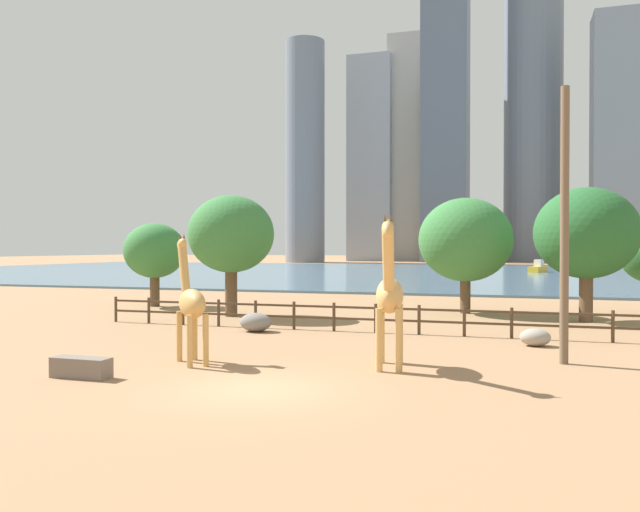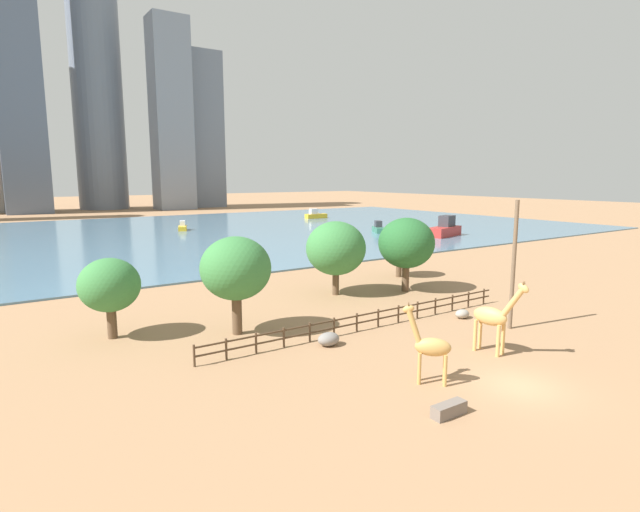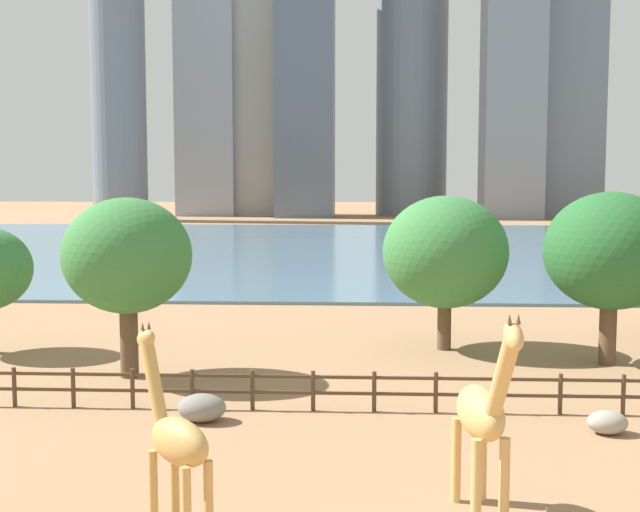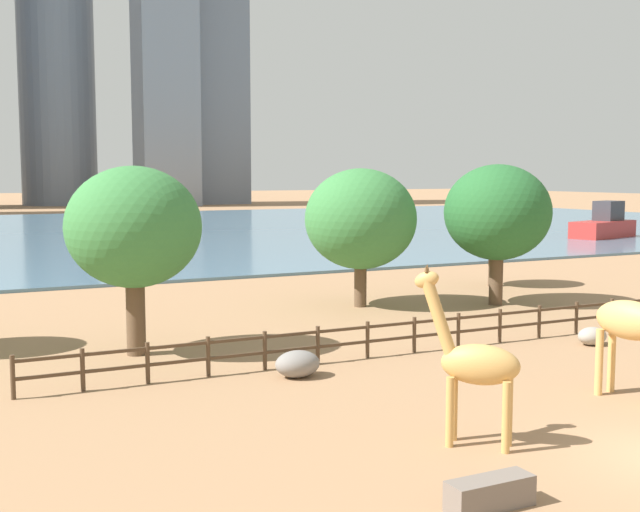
{
  "view_description": "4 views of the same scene",
  "coord_description": "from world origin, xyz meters",
  "px_view_note": "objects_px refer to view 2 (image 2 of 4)",
  "views": [
    {
      "loc": [
        6.63,
        -15.47,
        3.83
      ],
      "look_at": [
        -3.27,
        16.21,
        3.38
      ],
      "focal_mm": 35.0,
      "sensor_mm": 36.0,
      "label": 1
    },
    {
      "loc": [
        -22.17,
        -14.4,
        10.72
      ],
      "look_at": [
        0.86,
        19.78,
        4.11
      ],
      "focal_mm": 28.0,
      "sensor_mm": 36.0,
      "label": 2
    },
    {
      "loc": [
        0.18,
        -13.07,
        7.31
      ],
      "look_at": [
        -1.82,
        27.27,
        3.57
      ],
      "focal_mm": 45.0,
      "sensor_mm": 36.0,
      "label": 3
    },
    {
      "loc": [
        -15.14,
        -12.04,
        6.45
      ],
      "look_at": [
        2.22,
        22.77,
        2.47
      ],
      "focal_mm": 45.0,
      "sensor_mm": 36.0,
      "label": 4
    }
  ],
  "objects_px": {
    "boat_barge": "(316,215)",
    "tree_center_broad": "(336,248)",
    "boulder_near_fence": "(462,314)",
    "tree_left_large": "(406,243)",
    "tree_right_small": "(109,285)",
    "boat_tug": "(183,227)",
    "tree_right_tall": "(236,269)",
    "tree_left_small": "(399,245)",
    "boat_ferry": "(445,229)",
    "giraffe_companion": "(493,317)",
    "boulder_by_pole": "(329,339)",
    "utility_pole": "(514,265)",
    "boat_sailboat": "(379,228)",
    "feeding_trough": "(449,410)",
    "giraffe_tall": "(430,346)"
  },
  "relations": [
    {
      "from": "boat_barge",
      "to": "tree_center_broad",
      "type": "bearing_deg",
      "value": -116.62
    },
    {
      "from": "boulder_near_fence",
      "to": "tree_left_large",
      "type": "distance_m",
      "value": 10.4
    },
    {
      "from": "tree_left_large",
      "to": "boat_barge",
      "type": "relative_size",
      "value": 1.22
    },
    {
      "from": "tree_center_broad",
      "to": "tree_right_small",
      "type": "height_order",
      "value": "tree_center_broad"
    },
    {
      "from": "boulder_near_fence",
      "to": "tree_right_small",
      "type": "bearing_deg",
      "value": 156.79
    },
    {
      "from": "tree_left_large",
      "to": "boat_tug",
      "type": "distance_m",
      "value": 62.56
    },
    {
      "from": "tree_right_tall",
      "to": "tree_right_small",
      "type": "xyz_separation_m",
      "value": [
        -7.3,
        3.86,
        -0.95
      ]
    },
    {
      "from": "tree_left_small",
      "to": "boat_ferry",
      "type": "distance_m",
      "value": 38.14
    },
    {
      "from": "giraffe_companion",
      "to": "boat_ferry",
      "type": "xyz_separation_m",
      "value": [
        42.67,
        42.43,
        -0.89
      ]
    },
    {
      "from": "tree_right_small",
      "to": "tree_left_large",
      "type": "bearing_deg",
      "value": -1.81
    },
    {
      "from": "boulder_near_fence",
      "to": "boulder_by_pole",
      "type": "bearing_deg",
      "value": 177.13
    },
    {
      "from": "utility_pole",
      "to": "boat_tug",
      "type": "bearing_deg",
      "value": 88.67
    },
    {
      "from": "tree_left_large",
      "to": "boat_ferry",
      "type": "xyz_separation_m",
      "value": [
        35.38,
        27.21,
        -3.14
      ]
    },
    {
      "from": "tree_left_small",
      "to": "boat_sailboat",
      "type": "height_order",
      "value": "tree_left_small"
    },
    {
      "from": "utility_pole",
      "to": "tree_right_small",
      "type": "xyz_separation_m",
      "value": [
        -23.94,
        13.55,
        -0.96
      ]
    },
    {
      "from": "boulder_near_fence",
      "to": "boat_sailboat",
      "type": "distance_m",
      "value": 57.23
    },
    {
      "from": "tree_center_broad",
      "to": "boat_ferry",
      "type": "distance_m",
      "value": 48.49
    },
    {
      "from": "boulder_by_pole",
      "to": "tree_right_small",
      "type": "height_order",
      "value": "tree_right_small"
    },
    {
      "from": "utility_pole",
      "to": "tree_right_small",
      "type": "bearing_deg",
      "value": 150.5
    },
    {
      "from": "feeding_trough",
      "to": "tree_right_small",
      "type": "relative_size",
      "value": 0.33
    },
    {
      "from": "tree_center_broad",
      "to": "boat_barge",
      "type": "height_order",
      "value": "tree_center_broad"
    },
    {
      "from": "giraffe_tall",
      "to": "tree_left_small",
      "type": "relative_size",
      "value": 0.84
    },
    {
      "from": "tree_right_tall",
      "to": "boat_ferry",
      "type": "relative_size",
      "value": 0.78
    },
    {
      "from": "boat_ferry",
      "to": "tree_left_small",
      "type": "bearing_deg",
      "value": 18.43
    },
    {
      "from": "giraffe_companion",
      "to": "boulder_near_fence",
      "type": "distance_m",
      "value": 7.86
    },
    {
      "from": "tree_center_broad",
      "to": "boat_barge",
      "type": "bearing_deg",
      "value": 57.83
    },
    {
      "from": "giraffe_tall",
      "to": "utility_pole",
      "type": "height_order",
      "value": "utility_pole"
    },
    {
      "from": "tree_left_large",
      "to": "tree_center_broad",
      "type": "distance_m",
      "value": 6.76
    },
    {
      "from": "tree_left_large",
      "to": "utility_pole",
      "type": "bearing_deg",
      "value": -98.73
    },
    {
      "from": "giraffe_tall",
      "to": "giraffe_companion",
      "type": "distance_m",
      "value": 6.56
    },
    {
      "from": "feeding_trough",
      "to": "tree_right_small",
      "type": "xyz_separation_m",
      "value": [
        -10.22,
        20.13,
        3.3
      ]
    },
    {
      "from": "giraffe_tall",
      "to": "tree_left_large",
      "type": "xyz_separation_m",
      "value": [
        13.76,
        16.25,
        2.55
      ]
    },
    {
      "from": "giraffe_tall",
      "to": "feeding_trough",
      "type": "xyz_separation_m",
      "value": [
        -1.92,
        -3.07,
        -1.7
      ]
    },
    {
      "from": "boulder_near_fence",
      "to": "tree_right_tall",
      "type": "xyz_separation_m",
      "value": [
        -15.85,
        6.07,
        4.21
      ]
    },
    {
      "from": "tree_center_broad",
      "to": "tree_right_tall",
      "type": "height_order",
      "value": "tree_right_tall"
    },
    {
      "from": "boat_ferry",
      "to": "giraffe_tall",
      "type": "bearing_deg",
      "value": 24.96
    },
    {
      "from": "giraffe_companion",
      "to": "tree_left_small",
      "type": "bearing_deg",
      "value": 141.75
    },
    {
      "from": "tree_center_broad",
      "to": "tree_right_small",
      "type": "bearing_deg",
      "value": -175.01
    },
    {
      "from": "boat_ferry",
      "to": "giraffe_companion",
      "type": "bearing_deg",
      "value": 28.31
    },
    {
      "from": "tree_left_large",
      "to": "boulder_by_pole",
      "type": "bearing_deg",
      "value": -150.05
    },
    {
      "from": "tree_right_tall",
      "to": "giraffe_tall",
      "type": "bearing_deg",
      "value": -69.9
    },
    {
      "from": "feeding_trough",
      "to": "tree_center_broad",
      "type": "height_order",
      "value": "tree_center_broad"
    },
    {
      "from": "boulder_by_pole",
      "to": "tree_left_large",
      "type": "distance_m",
      "value": 17.53
    },
    {
      "from": "feeding_trough",
      "to": "boat_tug",
      "type": "relative_size",
      "value": 0.4
    },
    {
      "from": "giraffe_companion",
      "to": "utility_pole",
      "type": "bearing_deg",
      "value": 105.84
    },
    {
      "from": "utility_pole",
      "to": "boat_sailboat",
      "type": "relative_size",
      "value": 1.78
    },
    {
      "from": "tree_left_large",
      "to": "tree_center_broad",
      "type": "xyz_separation_m",
      "value": [
        -6.26,
        2.53,
        -0.28
      ]
    },
    {
      "from": "utility_pole",
      "to": "tree_center_broad",
      "type": "distance_m",
      "value": 15.86
    },
    {
      "from": "utility_pole",
      "to": "boat_barge",
      "type": "bearing_deg",
      "value": 65.12
    },
    {
      "from": "utility_pole",
      "to": "boat_barge",
      "type": "relative_size",
      "value": 1.61
    }
  ]
}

